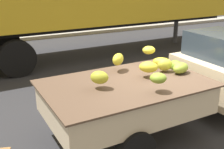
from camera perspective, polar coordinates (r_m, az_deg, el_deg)
name	(u,v)px	position (r m, az deg, el deg)	size (l,w,h in m)	color
ground	(169,120)	(6.04, 11.35, -9.03)	(220.00, 220.00, 0.00)	#28282B
curb_strip	(50,35)	(13.99, -12.41, 7.74)	(80.00, 0.80, 0.16)	gray
pickup_truck	(210,74)	(6.23, 19.08, 0.02)	(5.14, 1.97, 1.70)	#CCB793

